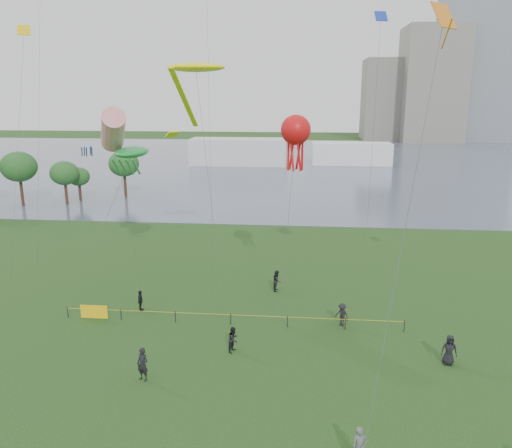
# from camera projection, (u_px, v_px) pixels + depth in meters

# --- Properties ---
(ground_plane) EXTENTS (400.00, 400.00, 0.00)m
(ground_plane) POSITION_uv_depth(u_px,v_px,m) (236.00, 443.00, 23.31)
(ground_plane) COLOR #163410
(lake) EXTENTS (400.00, 120.00, 0.08)m
(lake) POSITION_uv_depth(u_px,v_px,m) (291.00, 162.00, 119.66)
(lake) COLOR #515A6F
(lake) RESTS_ON ground_plane
(building_mid) EXTENTS (20.00, 20.00, 38.00)m
(building_mid) POSITION_uv_depth(u_px,v_px,m) (431.00, 85.00, 170.47)
(building_mid) COLOR slate
(building_mid) RESTS_ON ground_plane
(building_low) EXTENTS (16.00, 18.00, 28.00)m
(building_low) POSITION_uv_depth(u_px,v_px,m) (386.00, 100.00, 178.77)
(building_low) COLOR slate
(building_low) RESTS_ON ground_plane
(pavilion_left) EXTENTS (22.00, 8.00, 6.00)m
(pavilion_left) POSITION_uv_depth(u_px,v_px,m) (239.00, 152.00, 115.18)
(pavilion_left) COLOR silver
(pavilion_left) RESTS_ON ground_plane
(pavilion_right) EXTENTS (18.00, 7.00, 5.00)m
(pavilion_right) POSITION_uv_depth(u_px,v_px,m) (351.00, 154.00, 115.84)
(pavilion_right) COLOR white
(pavilion_right) RESTS_ON ground_plane
(trees) EXTENTS (23.83, 15.51, 8.88)m
(trees) POSITION_uv_depth(u_px,v_px,m) (34.00, 167.00, 72.24)
(trees) COLOR #362218
(trees) RESTS_ON ground_plane
(fence) EXTENTS (24.07, 0.07, 1.05)m
(fence) POSITION_uv_depth(u_px,v_px,m) (146.00, 314.00, 35.73)
(fence) COLOR black
(fence) RESTS_ON ground_plane
(kite_flyer) EXTENTS (0.77, 0.61, 1.86)m
(kite_flyer) POSITION_uv_depth(u_px,v_px,m) (360.00, 447.00, 21.68)
(kite_flyer) COLOR #575B5E
(kite_flyer) RESTS_ON ground_plane
(spectator_a) EXTENTS (0.89, 0.99, 1.67)m
(spectator_a) POSITION_uv_depth(u_px,v_px,m) (234.00, 339.00, 31.43)
(spectator_a) COLOR black
(spectator_a) RESTS_ON ground_plane
(spectator_b) EXTENTS (1.23, 1.15, 1.67)m
(spectator_b) POSITION_uv_depth(u_px,v_px,m) (342.00, 315.00, 34.95)
(spectator_b) COLOR black
(spectator_b) RESTS_ON ground_plane
(spectator_c) EXTENTS (0.48, 0.97, 1.60)m
(spectator_c) POSITION_uv_depth(u_px,v_px,m) (140.00, 301.00, 37.37)
(spectator_c) COLOR black
(spectator_c) RESTS_ON ground_plane
(spectator_d) EXTENTS (0.98, 0.69, 1.88)m
(spectator_d) POSITION_uv_depth(u_px,v_px,m) (449.00, 350.00, 29.90)
(spectator_d) COLOR black
(spectator_d) RESTS_ON ground_plane
(spectator_f) EXTENTS (0.83, 0.69, 1.96)m
(spectator_f) POSITION_uv_depth(u_px,v_px,m) (143.00, 364.00, 28.23)
(spectator_f) COLOR black
(spectator_f) RESTS_ON ground_plane
(spectator_g) EXTENTS (0.75, 0.92, 1.77)m
(spectator_g) POSITION_uv_depth(u_px,v_px,m) (277.00, 281.00, 41.19)
(spectator_g) COLOR black
(spectator_g) RESTS_ON ground_plane
(kite_stingray) EXTENTS (5.34, 9.90, 18.18)m
(kite_stingray) POSITION_uv_depth(u_px,v_px,m) (196.00, 69.00, 38.41)
(kite_stingray) COLOR #3F3F42
(kite_windsock) EXTENTS (4.98, 5.17, 14.93)m
(kite_windsock) POSITION_uv_depth(u_px,v_px,m) (113.00, 130.00, 40.43)
(kite_windsock) COLOR #3F3F42
(kite_creature) EXTENTS (4.35, 9.66, 11.58)m
(kite_creature) POSITION_uv_depth(u_px,v_px,m) (132.00, 152.00, 41.64)
(kite_creature) COLOR #3F3F42
(kite_octopus) EXTENTS (2.15, 4.66, 14.43)m
(kite_octopus) POSITION_uv_depth(u_px,v_px,m) (296.00, 131.00, 35.43)
(kite_octopus) COLOR #3F3F42
(kite_delta) EXTENTS (6.10, 14.78, 20.48)m
(kite_delta) POSITION_uv_depth(u_px,v_px,m) (441.00, 36.00, 25.68)
(kite_delta) COLOR #3F3F42
(small_kites) EXTENTS (40.01, 17.67, 9.32)m
(small_kites) POSITION_uv_depth(u_px,v_px,m) (225.00, 7.00, 36.86)
(small_kites) COLOR black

